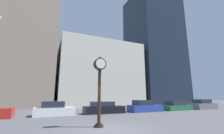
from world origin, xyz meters
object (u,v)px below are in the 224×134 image
(car_grey, at_px, (203,105))
(car_white, at_px, (54,110))
(car_black, at_px, (104,108))
(car_green, at_px, (176,106))
(street_clock, at_px, (100,82))
(car_blue, at_px, (145,107))

(car_grey, bearing_deg, car_white, 178.80)
(car_black, height_order, car_grey, car_grey)
(car_grey, bearing_deg, car_green, 175.90)
(street_clock, relative_size, car_black, 0.97)
(car_white, distance_m, car_grey, 21.69)
(street_clock, xyz_separation_m, car_grey, (19.41, 6.92, -2.18))
(car_white, xyz_separation_m, car_black, (5.34, -0.08, -0.03))
(street_clock, xyz_separation_m, car_blue, (8.61, 7.17, -2.20))
(car_black, distance_m, car_grey, 16.34)
(car_black, bearing_deg, car_blue, -0.84)
(car_black, bearing_deg, car_grey, -0.71)
(street_clock, distance_m, car_blue, 11.42)
(car_green, bearing_deg, street_clock, -156.11)
(car_white, relative_size, car_blue, 0.90)
(car_white, bearing_deg, car_blue, -2.52)
(street_clock, relative_size, car_grey, 1.07)
(car_blue, relative_size, car_grey, 1.03)
(car_blue, bearing_deg, street_clock, -140.14)
(street_clock, relative_size, car_white, 1.15)
(street_clock, bearing_deg, car_green, 27.18)
(car_green, relative_size, car_grey, 1.13)
(car_black, height_order, car_green, car_black)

